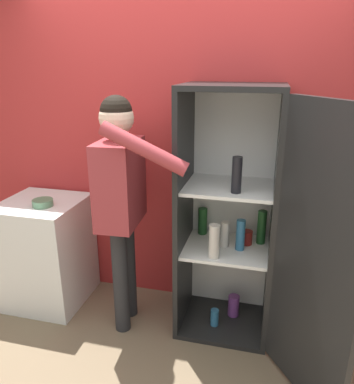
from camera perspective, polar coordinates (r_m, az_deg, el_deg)
ground_plane at (r=2.75m, az=-3.84°, el=-26.10°), size 12.00×12.00×0.00m
wall_back at (r=2.96m, az=1.43°, el=5.91°), size 7.00×0.06×2.55m
refrigerator at (r=2.62m, az=10.48°, el=-4.83°), size 1.09×1.12×1.82m
person at (r=2.66m, az=-8.47°, el=0.58°), size 0.69×0.60×1.75m
counter at (r=3.37m, az=-19.25°, el=-8.56°), size 0.63×0.62×0.90m
bowl at (r=3.08m, az=-19.78°, el=-1.56°), size 0.16×0.16×0.05m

